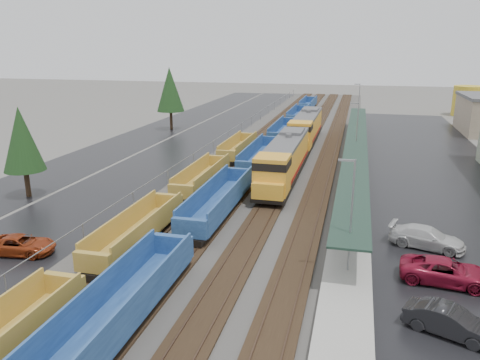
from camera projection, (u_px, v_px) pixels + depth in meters
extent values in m
cube|color=#302D2B|center=(290.00, 147.00, 69.67)|extent=(20.00, 160.00, 0.08)
cube|color=black|center=(251.00, 144.00, 71.05)|extent=(2.60, 160.00, 0.15)
cube|color=#473326|center=(246.00, 143.00, 71.19)|extent=(0.08, 160.00, 0.07)
cube|color=#473326|center=(256.00, 144.00, 70.85)|extent=(0.08, 160.00, 0.07)
cube|color=black|center=(277.00, 145.00, 70.11)|extent=(2.60, 160.00, 0.15)
cube|color=#473326|center=(272.00, 144.00, 70.24)|extent=(0.08, 160.00, 0.07)
cube|color=#473326|center=(282.00, 145.00, 69.91)|extent=(0.08, 160.00, 0.07)
cube|color=black|center=(304.00, 147.00, 69.17)|extent=(2.60, 160.00, 0.15)
cube|color=#473326|center=(299.00, 146.00, 69.30)|extent=(0.08, 160.00, 0.07)
cube|color=#473326|center=(308.00, 146.00, 68.97)|extent=(0.08, 160.00, 0.07)
cube|color=black|center=(331.00, 148.00, 68.22)|extent=(2.60, 160.00, 0.15)
cube|color=#473326|center=(326.00, 147.00, 68.36)|extent=(0.08, 160.00, 0.07)
cube|color=#473326|center=(336.00, 148.00, 68.02)|extent=(0.08, 160.00, 0.07)
cube|color=black|center=(195.00, 142.00, 73.20)|extent=(10.00, 160.00, 0.02)
cube|color=black|center=(136.00, 139.00, 75.55)|extent=(9.00, 160.00, 0.02)
cube|color=black|center=(436.00, 172.00, 55.89)|extent=(16.00, 100.00, 0.02)
cube|color=#9E9B93|center=(355.00, 164.00, 58.03)|extent=(3.00, 80.00, 0.70)
cylinder|color=gray|center=(351.00, 225.00, 34.30)|extent=(0.16, 0.16, 2.40)
cylinder|color=gray|center=(354.00, 173.00, 48.28)|extent=(0.16, 0.16, 2.40)
cylinder|color=gray|center=(356.00, 144.00, 62.26)|extent=(0.16, 0.16, 2.40)
cylinder|color=gray|center=(357.00, 126.00, 76.24)|extent=(0.16, 0.16, 2.40)
cylinder|color=gray|center=(358.00, 114.00, 90.22)|extent=(0.16, 0.16, 2.40)
cube|color=#1B3227|center=(356.00, 142.00, 57.24)|extent=(2.60, 65.00, 0.15)
cylinder|color=gray|center=(351.00, 222.00, 29.06)|extent=(0.12, 0.12, 8.00)
cube|color=gray|center=(347.00, 160.00, 28.10)|extent=(1.00, 0.15, 0.12)
cylinder|color=gray|center=(357.00, 136.00, 57.02)|extent=(0.12, 0.12, 8.00)
cube|color=gray|center=(355.00, 103.00, 56.06)|extent=(1.00, 0.15, 0.12)
cylinder|color=gray|center=(359.00, 106.00, 84.98)|extent=(0.12, 0.12, 8.00)
cube|color=gray|center=(357.00, 84.00, 84.02)|extent=(1.00, 0.15, 0.12)
cylinder|color=gray|center=(6.00, 290.00, 26.91)|extent=(0.08, 0.08, 2.00)
cylinder|color=gray|center=(84.00, 237.00, 34.36)|extent=(0.08, 0.08, 2.00)
cylinder|color=gray|center=(133.00, 203.00, 41.82)|extent=(0.08, 0.08, 2.00)
cylinder|color=gray|center=(168.00, 179.00, 49.27)|extent=(0.08, 0.08, 2.00)
cylinder|color=gray|center=(194.00, 162.00, 56.73)|extent=(0.08, 0.08, 2.00)
cylinder|color=gray|center=(213.00, 148.00, 64.18)|extent=(0.08, 0.08, 2.00)
cylinder|color=gray|center=(229.00, 138.00, 71.64)|extent=(0.08, 0.08, 2.00)
cylinder|color=gray|center=(241.00, 129.00, 79.09)|extent=(0.08, 0.08, 2.00)
cylinder|color=gray|center=(252.00, 122.00, 86.55)|extent=(0.08, 0.08, 2.00)
cylinder|color=gray|center=(261.00, 116.00, 94.00)|extent=(0.08, 0.08, 2.00)
cylinder|color=gray|center=(268.00, 111.00, 101.46)|extent=(0.08, 0.08, 2.00)
cylinder|color=gray|center=(275.00, 106.00, 108.91)|extent=(0.08, 0.08, 2.00)
cylinder|color=gray|center=(280.00, 102.00, 116.37)|extent=(0.08, 0.08, 2.00)
cylinder|color=gray|center=(285.00, 99.00, 123.82)|extent=(0.08, 0.08, 2.00)
cylinder|color=gray|center=(290.00, 96.00, 131.28)|extent=(0.08, 0.08, 2.00)
cylinder|color=gray|center=(293.00, 93.00, 138.73)|extent=(0.08, 0.08, 2.00)
cube|color=gray|center=(229.00, 131.00, 71.36)|extent=(0.05, 160.00, 0.05)
ellipsoid|color=#435341|center=(268.00, 80.00, 207.20)|extent=(154.00, 110.00, 19.80)
ellipsoid|color=#435341|center=(434.00, 81.00, 200.06)|extent=(196.00, 140.00, 25.20)
cylinder|color=#332316|center=(27.00, 183.00, 46.52)|extent=(0.50, 0.50, 2.70)
cone|color=black|center=(22.00, 139.00, 45.28)|extent=(3.96, 3.96, 6.30)
cylinder|color=#332316|center=(171.00, 120.00, 83.95)|extent=(0.50, 0.50, 3.30)
cone|color=black|center=(170.00, 89.00, 82.43)|extent=(4.84, 4.84, 7.70)
cube|color=black|center=(285.00, 173.00, 52.20)|extent=(3.14, 20.96, 0.42)
cube|color=gold|center=(287.00, 155.00, 52.69)|extent=(2.93, 16.77, 3.14)
cube|color=gold|center=(272.00, 174.00, 44.03)|extent=(3.14, 3.35, 3.56)
cube|color=black|center=(272.00, 164.00, 43.74)|extent=(3.20, 3.41, 0.73)
cube|color=gold|center=(268.00, 191.00, 42.56)|extent=(2.93, 1.05, 1.47)
cube|color=#59595B|center=(287.00, 141.00, 52.22)|extent=(2.99, 16.77, 0.37)
cube|color=maroon|center=(274.00, 165.00, 53.38)|extent=(0.04, 16.77, 0.37)
cube|color=maroon|center=(300.00, 167.00, 52.68)|extent=(0.04, 16.77, 0.37)
cube|color=black|center=(285.00, 176.00, 52.32)|extent=(2.31, 6.29, 0.63)
cube|color=black|center=(273.00, 195.00, 45.45)|extent=(2.52, 4.19, 0.52)
cube|color=black|center=(294.00, 161.00, 59.13)|extent=(2.52, 4.19, 0.52)
cylinder|color=#59595B|center=(289.00, 136.00, 53.11)|extent=(0.73, 0.73, 0.52)
cube|color=#59595B|center=(292.00, 132.00, 56.06)|extent=(2.52, 4.19, 0.52)
cube|color=black|center=(306.00, 138.00, 71.77)|extent=(3.14, 20.96, 0.42)
cube|color=gold|center=(307.00, 126.00, 72.26)|extent=(2.93, 16.77, 3.14)
cube|color=gold|center=(300.00, 135.00, 63.60)|extent=(3.14, 3.35, 3.56)
cube|color=black|center=(300.00, 127.00, 63.31)|extent=(3.20, 3.41, 0.73)
cube|color=gold|center=(298.00, 145.00, 62.13)|extent=(2.93, 1.05, 1.47)
cube|color=#59595B|center=(308.00, 115.00, 71.79)|extent=(2.99, 16.77, 0.37)
cube|color=maroon|center=(297.00, 133.00, 72.95)|extent=(0.04, 16.77, 0.37)
cube|color=maroon|center=(317.00, 134.00, 72.25)|extent=(0.04, 16.77, 0.37)
cube|color=black|center=(306.00, 141.00, 71.89)|extent=(2.31, 6.29, 0.63)
cube|color=black|center=(300.00, 150.00, 65.02)|extent=(2.52, 4.19, 0.52)
cube|color=black|center=(311.00, 132.00, 78.70)|extent=(2.52, 4.19, 0.52)
cylinder|color=#59595B|center=(309.00, 112.00, 72.68)|extent=(0.73, 0.73, 0.52)
cube|color=#59595B|center=(311.00, 110.00, 75.63)|extent=(2.52, 4.19, 0.52)
cube|color=#A88A2E|center=(4.00, 352.00, 20.40)|extent=(0.14, 11.94, 1.71)
cube|color=#A88A2E|center=(65.00, 285.00, 26.47)|extent=(2.47, 0.47, 1.33)
cube|color=black|center=(59.00, 306.00, 26.11)|extent=(1.90, 2.09, 0.47)
cube|color=#A88A2E|center=(138.00, 235.00, 35.14)|extent=(2.47, 11.94, 0.24)
cube|color=#A88A2E|center=(122.00, 223.00, 35.18)|extent=(0.14, 11.94, 1.71)
cube|color=#A88A2E|center=(152.00, 226.00, 34.62)|extent=(0.14, 11.94, 1.71)
cube|color=#A88A2E|center=(93.00, 263.00, 29.21)|extent=(2.47, 0.47, 1.33)
cube|color=#A88A2E|center=(169.00, 201.00, 40.69)|extent=(2.47, 0.47, 1.33)
cube|color=black|center=(100.00, 272.00, 30.09)|extent=(1.90, 2.09, 0.47)
cube|color=black|center=(166.00, 214.00, 40.34)|extent=(1.90, 2.09, 0.47)
cube|color=#A88A2E|center=(202.00, 181.00, 49.36)|extent=(2.47, 11.94, 0.24)
cube|color=#A88A2E|center=(192.00, 172.00, 49.40)|extent=(0.14, 11.94, 1.71)
cube|color=#A88A2E|center=(213.00, 174.00, 48.84)|extent=(0.14, 11.94, 1.71)
cube|color=#A88A2E|center=(181.00, 192.00, 43.44)|extent=(2.47, 0.47, 1.33)
cube|color=#A88A2E|center=(219.00, 161.00, 54.92)|extent=(2.47, 0.47, 1.33)
cube|color=black|center=(184.00, 199.00, 44.32)|extent=(1.90, 2.09, 0.47)
cube|color=black|center=(217.00, 170.00, 54.56)|extent=(1.90, 2.09, 0.47)
cube|color=#A88A2E|center=(238.00, 151.00, 63.58)|extent=(2.47, 11.94, 0.24)
cube|color=#A88A2E|center=(230.00, 144.00, 63.63)|extent=(0.14, 11.94, 1.71)
cube|color=#A88A2E|center=(247.00, 145.00, 63.07)|extent=(0.14, 11.94, 1.71)
cube|color=#A88A2E|center=(226.00, 156.00, 57.66)|extent=(2.47, 0.47, 1.33)
cube|color=#A88A2E|center=(249.00, 137.00, 69.14)|extent=(2.47, 0.47, 1.33)
cube|color=black|center=(227.00, 162.00, 58.54)|extent=(1.90, 2.09, 0.47)
cube|color=black|center=(247.00, 145.00, 68.78)|extent=(1.90, 2.09, 0.47)
cube|color=navy|center=(119.00, 316.00, 24.59)|extent=(2.70, 14.72, 0.26)
cube|color=navy|center=(96.00, 297.00, 24.64)|extent=(0.16, 14.72, 1.87)
cube|color=navy|center=(141.00, 303.00, 24.03)|extent=(0.16, 14.72, 1.87)
cube|color=navy|center=(173.00, 246.00, 31.44)|extent=(2.70, 0.52, 1.45)
cube|color=black|center=(170.00, 264.00, 31.05)|extent=(2.08, 2.28, 0.52)
cube|color=navy|center=(219.00, 205.00, 41.70)|extent=(2.70, 14.72, 0.26)
cube|color=navy|center=(205.00, 194.00, 41.74)|extent=(0.16, 14.72, 1.87)
cube|color=navy|center=(233.00, 196.00, 41.13)|extent=(0.16, 14.72, 1.87)
cube|color=navy|center=(190.00, 228.00, 34.44)|extent=(2.70, 0.52, 1.45)
cube|color=navy|center=(240.00, 175.00, 48.55)|extent=(2.70, 0.52, 1.45)
cube|color=black|center=(193.00, 237.00, 35.41)|extent=(2.08, 2.28, 0.52)
cube|color=black|center=(238.00, 187.00, 48.16)|extent=(2.08, 2.28, 0.52)
cube|color=navy|center=(261.00, 159.00, 58.80)|extent=(2.70, 14.72, 0.26)
cube|color=navy|center=(251.00, 151.00, 58.85)|extent=(0.16, 14.72, 1.87)
cube|color=navy|center=(271.00, 152.00, 58.24)|extent=(0.16, 14.72, 1.87)
cube|color=navy|center=(247.00, 168.00, 51.55)|extent=(2.70, 0.52, 1.45)
cube|color=navy|center=(272.00, 141.00, 65.65)|extent=(2.70, 0.52, 1.45)
cube|color=black|center=(248.00, 175.00, 52.51)|extent=(2.08, 2.28, 0.52)
cube|color=black|center=(271.00, 150.00, 65.26)|extent=(2.08, 2.28, 0.52)
cube|color=navy|center=(284.00, 133.00, 75.91)|extent=(2.70, 14.72, 0.26)
cube|color=navy|center=(276.00, 127.00, 75.95)|extent=(0.16, 14.72, 1.87)
cube|color=navy|center=(292.00, 128.00, 75.34)|extent=(0.16, 14.72, 1.87)
cube|color=navy|center=(276.00, 137.00, 68.65)|extent=(2.70, 0.52, 1.45)
cube|color=navy|center=(291.00, 122.00, 82.76)|extent=(2.70, 0.52, 1.45)
cube|color=black|center=(276.00, 143.00, 69.62)|extent=(2.08, 2.28, 0.52)
cube|color=black|center=(290.00, 128.00, 82.37)|extent=(2.08, 2.28, 0.52)
cube|color=navy|center=(298.00, 117.00, 93.01)|extent=(2.70, 14.72, 0.26)
cube|color=navy|center=(292.00, 112.00, 93.06)|extent=(0.16, 14.72, 1.87)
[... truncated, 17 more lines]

